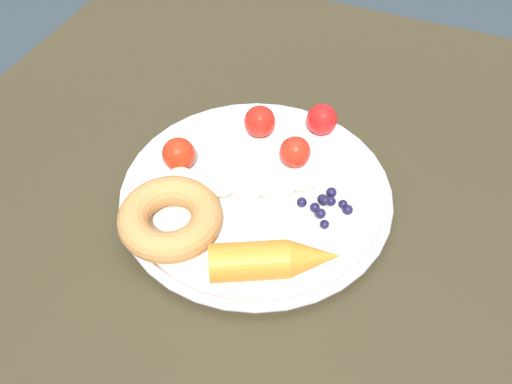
{
  "coord_description": "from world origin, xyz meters",
  "views": [
    {
      "loc": [
        -0.39,
        -0.13,
        1.22
      ],
      "look_at": [
        0.01,
        0.03,
        0.75
      ],
      "focal_mm": 39.45,
      "sensor_mm": 36.0,
      "label": 1
    }
  ],
  "objects": [
    {
      "name": "tomato_far",
      "position": [
        0.01,
        0.13,
        0.77
      ],
      "size": [
        0.04,
        0.04,
        0.04
      ],
      "primitive_type": "sphere",
      "color": "red",
      "rests_on": "plate"
    },
    {
      "name": "donut",
      "position": [
        -0.07,
        0.09,
        0.76
      ],
      "size": [
        0.15,
        0.15,
        0.03
      ],
      "primitive_type": "torus",
      "rotation": [
        0.0,
        0.0,
        1.97
      ],
      "color": "#BD8044",
      "rests_on": "plate"
    },
    {
      "name": "plate",
      "position": [
        0.01,
        0.03,
        0.74
      ],
      "size": [
        0.31,
        0.31,
        0.02
      ],
      "color": "white",
      "rests_on": "dining_table"
    },
    {
      "name": "blueberry_pile",
      "position": [
        0.02,
        -0.05,
        0.75
      ],
      "size": [
        0.06,
        0.06,
        0.02
      ],
      "color": "#191638",
      "rests_on": "plate"
    },
    {
      "name": "tomato_mid",
      "position": [
        0.14,
        -0.01,
        0.77
      ],
      "size": [
        0.04,
        0.04,
        0.04
      ],
      "primitive_type": "sphere",
      "color": "red",
      "rests_on": "plate"
    },
    {
      "name": "banana",
      "position": [
        0.0,
        0.04,
        0.76
      ],
      "size": [
        0.09,
        0.17,
        0.03
      ],
      "color": "#F1E9C2",
      "rests_on": "plate"
    },
    {
      "name": "dining_table",
      "position": [
        0.0,
        0.0,
        0.64
      ],
      "size": [
        0.93,
        0.92,
        0.73
      ],
      "color": "#362F1D",
      "rests_on": "ground_plane"
    },
    {
      "name": "tomato_extra",
      "position": [
        0.1,
        0.06,
        0.77
      ],
      "size": [
        0.04,
        0.04,
        0.04
      ],
      "primitive_type": "sphere",
      "color": "red",
      "rests_on": "plate"
    },
    {
      "name": "tomato_near",
      "position": [
        0.07,
        0.01,
        0.76
      ],
      "size": [
        0.04,
        0.04,
        0.04
      ],
      "primitive_type": "sphere",
      "color": "red",
      "rests_on": "plate"
    },
    {
      "name": "carrot_orange",
      "position": [
        -0.08,
        -0.03,
        0.77
      ],
      "size": [
        0.09,
        0.13,
        0.04
      ],
      "color": "orange",
      "rests_on": "plate"
    }
  ]
}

